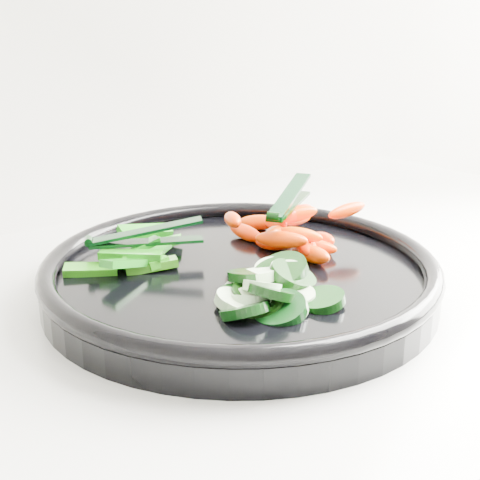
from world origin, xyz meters
TOP-DOWN VIEW (x-y plane):
  - veggie_tray at (0.41, 1.68)m, footprint 0.44×0.44m
  - cucumber_pile at (0.38, 1.62)m, footprint 0.12×0.11m
  - carrot_pile at (0.48, 1.70)m, footprint 0.15×0.17m
  - pepper_pile at (0.34, 1.76)m, footprint 0.14×0.10m
  - tong_carrot at (0.49, 1.70)m, footprint 0.10×0.07m
  - tong_pepper at (0.35, 1.76)m, footprint 0.11×0.07m

SIDE VIEW (x-z plane):
  - veggie_tray at x=0.41m, z-range 0.93..0.97m
  - pepper_pile at x=0.34m, z-range 0.95..0.98m
  - cucumber_pile at x=0.38m, z-range 0.94..0.98m
  - carrot_pile at x=0.48m, z-range 0.94..1.00m
  - tong_pepper at x=0.35m, z-range 0.97..0.99m
  - tong_carrot at x=0.49m, z-range 0.99..1.02m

